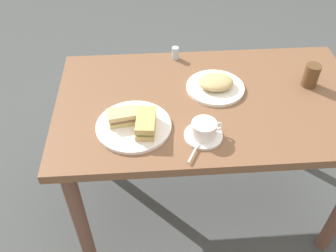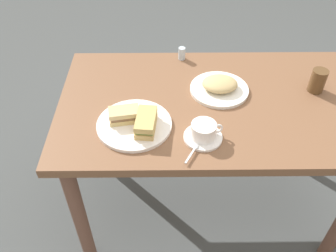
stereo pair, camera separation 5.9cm
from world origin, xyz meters
name	(u,v)px [view 1 (the left image)]	position (x,y,z in m)	size (l,w,h in m)	color
ground_plane	(200,201)	(0.00, 0.00, 0.00)	(6.00, 6.00, 0.00)	#474B4B
dining_table	(209,117)	(0.00, 0.00, 0.62)	(1.26, 0.73, 0.72)	brown
sandwich_plate	(134,126)	(-0.32, -0.15, 0.72)	(0.28, 0.28, 0.01)	white
sandwich_front	(123,117)	(-0.35, -0.13, 0.76)	(0.12, 0.08, 0.05)	#D4B772
sandwich_back	(146,123)	(-0.27, -0.17, 0.76)	(0.08, 0.14, 0.06)	tan
coffee_saucer	(203,136)	(-0.06, -0.21, 0.72)	(0.14, 0.14, 0.01)	white
coffee_cup	(204,129)	(-0.06, -0.21, 0.76)	(0.12, 0.09, 0.06)	white
spoon	(195,149)	(-0.10, -0.29, 0.73)	(0.06, 0.09, 0.01)	silver
side_plate	(215,88)	(0.03, 0.07, 0.72)	(0.24, 0.24, 0.01)	white
side_food_pile	(216,82)	(0.03, 0.07, 0.75)	(0.15, 0.12, 0.04)	tan
salt_shaker	(175,53)	(-0.12, 0.31, 0.75)	(0.03, 0.03, 0.06)	silver
drinking_glass	(311,75)	(0.43, 0.06, 0.77)	(0.06, 0.06, 0.10)	brown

